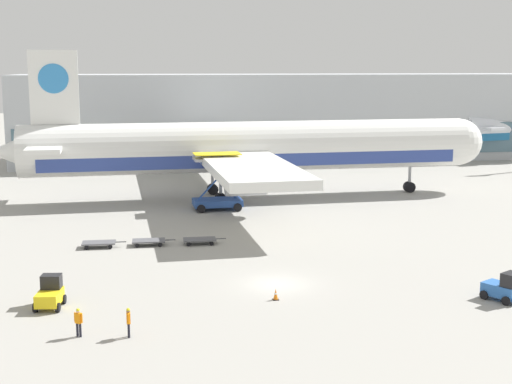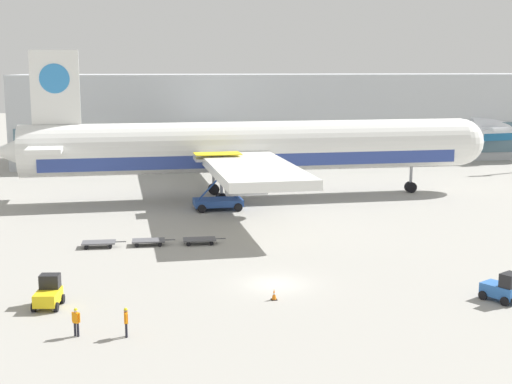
{
  "view_description": "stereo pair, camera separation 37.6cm",
  "coord_description": "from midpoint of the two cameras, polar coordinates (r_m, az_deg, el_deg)",
  "views": [
    {
      "loc": [
        -9.86,
        -47.64,
        15.23
      ],
      "look_at": [
        1.16,
        15.06,
        4.0
      ],
      "focal_mm": 50.0,
      "sensor_mm": 36.0,
      "label": 1
    },
    {
      "loc": [
        -9.49,
        -47.7,
        15.23
      ],
      "look_at": [
        1.16,
        15.06,
        4.0
      ],
      "focal_mm": 50.0,
      "sensor_mm": 36.0,
      "label": 2
    }
  ],
  "objects": [
    {
      "name": "airplane_main",
      "position": [
        82.65,
        -0.69,
        3.48
      ],
      "size": [
        58.09,
        48.2,
        17.0
      ],
      "rotation": [
        0.0,
        0.0,
        0.03
      ],
      "color": "white",
      "rests_on": "ground_plane"
    },
    {
      "name": "ground_plane",
      "position": [
        50.97,
        1.77,
        -7.39
      ],
      "size": [
        400.0,
        400.0,
        0.0
      ],
      "primitive_type": "plane",
      "color": "#9E9B93"
    },
    {
      "name": "baggage_tug_foreground",
      "position": [
        47.99,
        -16.04,
        -7.8
      ],
      "size": [
        1.94,
        2.62,
        2.0
      ],
      "rotation": [
        0.0,
        0.0,
        1.43
      ],
      "color": "yellow",
      "rests_on": "ground_plane"
    },
    {
      "name": "terminal_building",
      "position": [
        120.12,
        3.28,
        6.05
      ],
      "size": [
        90.0,
        18.2,
        14.0
      ],
      "color": "#B2B7BC",
      "rests_on": "ground_plane"
    },
    {
      "name": "traffic_cone_near",
      "position": [
        47.59,
        1.69,
        -8.19
      ],
      "size": [
        0.4,
        0.4,
        0.76
      ],
      "color": "black",
      "rests_on": "ground_plane"
    },
    {
      "name": "ground_crew_far",
      "position": [
        42.47,
        -13.95,
        -9.89
      ],
      "size": [
        0.5,
        0.38,
        1.7
      ],
      "rotation": [
        0.0,
        0.0,
        2.58
      ],
      "color": "black",
      "rests_on": "ground_plane"
    },
    {
      "name": "baggage_tug_mid",
      "position": [
        49.93,
        19.34,
        -7.28
      ],
      "size": [
        2.53,
        2.82,
        2.0
      ],
      "rotation": [
        0.0,
        0.0,
        -1.04
      ],
      "color": "#2D66B7",
      "rests_on": "ground_plane"
    },
    {
      "name": "baggage_dolly_second",
      "position": [
        62.31,
        -8.41,
        -3.88
      ],
      "size": [
        3.72,
        1.59,
        0.48
      ],
      "rotation": [
        0.0,
        0.0,
        -0.03
      ],
      "color": "#56565B",
      "rests_on": "ground_plane"
    },
    {
      "name": "ground_crew_near",
      "position": [
        41.79,
        -10.1,
        -10.04
      ],
      "size": [
        0.23,
        0.57,
        1.74
      ],
      "rotation": [
        0.0,
        0.0,
        4.74
      ],
      "color": "black",
      "rests_on": "ground_plane"
    },
    {
      "name": "baggage_dolly_third",
      "position": [
        62.24,
        -4.36,
        -3.82
      ],
      "size": [
        3.72,
        1.59,
        0.48
      ],
      "rotation": [
        0.0,
        0.0,
        -0.03
      ],
      "color": "#56565B",
      "rests_on": "ground_plane"
    },
    {
      "name": "baggage_dolly_lead",
      "position": [
        62.39,
        -12.28,
        -3.99
      ],
      "size": [
        3.72,
        1.59,
        0.48
      ],
      "rotation": [
        0.0,
        0.0,
        -0.03
      ],
      "color": "#56565B",
      "rests_on": "ground_plane"
    },
    {
      "name": "scissor_lift_loader",
      "position": [
        76.66,
        -2.93,
        0.27
      ],
      "size": [
        5.28,
        3.49,
        6.12
      ],
      "rotation": [
        0.0,
        0.0,
        0.03
      ],
      "color": "#284C99",
      "rests_on": "ground_plane"
    }
  ]
}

